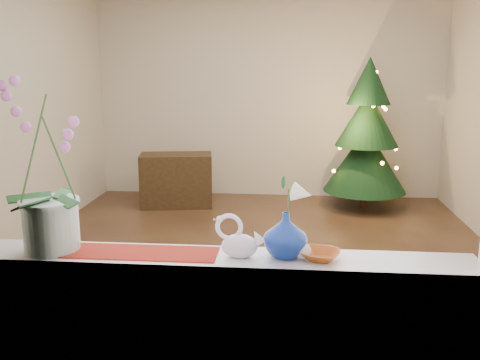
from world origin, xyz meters
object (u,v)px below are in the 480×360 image
object	(u,v)px
orchid_pot	(46,166)
swan	(239,237)
xmas_tree	(367,134)
paperweight	(303,251)
blue_vase	(286,231)
amber_dish	(320,256)
side_table	(176,180)

from	to	relation	value
orchid_pot	swan	xyz separation A→B (m)	(0.85, -0.01, -0.30)
xmas_tree	paperweight	bearing A→B (deg)	-101.34
orchid_pot	blue_vase	world-z (taller)	orchid_pot
blue_vase	amber_dish	xyz separation A→B (m)	(0.15, -0.02, -0.10)
swan	side_table	world-z (taller)	swan
xmas_tree	amber_dish	bearing A→B (deg)	-100.38
swan	amber_dish	bearing A→B (deg)	-3.22
side_table	paperweight	bearing A→B (deg)	-80.12
amber_dish	paperweight	bearing A→B (deg)	-178.28
side_table	blue_vase	bearing A→B (deg)	-80.94
swan	paperweight	distance (m)	0.28
blue_vase	swan	bearing A→B (deg)	-173.06
swan	side_table	distance (m)	4.40
orchid_pot	paperweight	world-z (taller)	orchid_pot
blue_vase	paperweight	distance (m)	0.11
orchid_pot	blue_vase	size ratio (longest dim) A/B	3.39
paperweight	side_table	bearing A→B (deg)	109.09
xmas_tree	side_table	bearing A→B (deg)	-176.42
amber_dish	xmas_tree	distance (m)	4.40
amber_dish	side_table	xyz separation A→B (m)	(-1.52, 4.18, -0.61)
blue_vase	xmas_tree	world-z (taller)	xmas_tree
amber_dish	swan	bearing A→B (deg)	-179.93
paperweight	xmas_tree	xyz separation A→B (m)	(0.87, 4.33, -0.04)
blue_vase	side_table	bearing A→B (deg)	108.27
amber_dish	orchid_pot	bearing A→B (deg)	179.52
swan	amber_dish	xyz separation A→B (m)	(0.35, 0.00, -0.07)
orchid_pot	side_table	size ratio (longest dim) A/B	0.89
xmas_tree	side_table	size ratio (longest dim) A/B	2.09
blue_vase	xmas_tree	xyz separation A→B (m)	(0.94, 4.30, -0.12)
blue_vase	xmas_tree	bearing A→B (deg)	77.64
amber_dish	xmas_tree	world-z (taller)	xmas_tree
orchid_pot	side_table	bearing A→B (deg)	94.47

